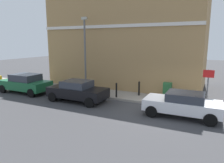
# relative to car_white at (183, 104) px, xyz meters

# --- Properties ---
(ground) EXTENTS (80.00, 80.00, 0.00)m
(ground) POSITION_rel_car_white_xyz_m (0.35, 1.31, -0.71)
(ground) COLOR #38383A
(sidewalk) EXTENTS (2.24, 30.00, 0.15)m
(sidewalk) POSITION_rel_car_white_xyz_m (2.43, 7.31, -0.64)
(sidewalk) COLOR gray
(sidewalk) RESTS_ON ground
(corner_building) EXTENTS (7.06, 13.29, 8.05)m
(corner_building) POSITION_rel_car_white_xyz_m (7.03, 5.95, 3.31)
(corner_building) COLOR #9E7A4C
(corner_building) RESTS_ON ground
(car_white) EXTENTS (1.92, 4.00, 1.35)m
(car_white) POSITION_rel_car_white_xyz_m (0.00, 0.00, 0.00)
(car_white) COLOR silver
(car_white) RESTS_ON ground
(car_black) EXTENTS (1.90, 4.05, 1.43)m
(car_black) POSITION_rel_car_white_xyz_m (-0.05, 6.84, 0.03)
(car_black) COLOR black
(car_black) RESTS_ON ground
(car_green) EXTENTS (1.93, 4.19, 1.51)m
(car_green) POSITION_rel_car_white_xyz_m (0.13, 12.01, 0.07)
(car_green) COLOR #195933
(car_green) RESTS_ON ground
(utility_cabinet) EXTENTS (0.46, 0.61, 1.15)m
(utility_cabinet) POSITION_rel_car_white_xyz_m (2.68, 1.36, -0.03)
(utility_cabinet) COLOR #1E4C28
(utility_cabinet) RESTS_ON sidewalk
(bollard_near_cabinet) EXTENTS (0.14, 0.14, 1.04)m
(bollard_near_cabinet) POSITION_rel_car_white_xyz_m (2.78, 3.42, -0.01)
(bollard_near_cabinet) COLOR black
(bollard_near_cabinet) RESTS_ON sidewalk
(bollard_far_kerb) EXTENTS (0.14, 0.14, 1.04)m
(bollard_far_kerb) POSITION_rel_car_white_xyz_m (1.56, 4.67, -0.01)
(bollard_far_kerb) COLOR black
(bollard_far_kerb) RESTS_ON sidewalk
(street_sign) EXTENTS (0.08, 0.60, 2.30)m
(street_sign) POSITION_rel_car_white_xyz_m (1.71, -1.12, 0.95)
(street_sign) COLOR #59595B
(street_sign) RESTS_ON sidewalk
(lamppost) EXTENTS (0.20, 0.44, 5.72)m
(lamppost) POSITION_rel_car_white_xyz_m (2.49, 7.84, 2.59)
(lamppost) COLOR #59595B
(lamppost) RESTS_ON sidewalk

